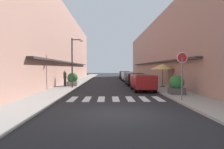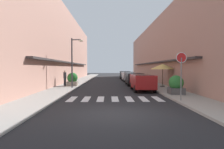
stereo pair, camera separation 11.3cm
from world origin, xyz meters
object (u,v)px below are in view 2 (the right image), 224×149
object	(u,v)px
planter_midblock	(72,79)
cafe_umbrella	(163,67)
parked_car_far	(128,75)
planter_far	(150,79)
parked_car_mid	(134,78)
pedestrian_walking_near	(65,78)
planter_corner	(176,85)
round_street_sign	(181,64)
parked_car_near	(142,81)
street_lamp	(74,57)
parked_car_distant	(125,74)

from	to	relation	value
planter_midblock	cafe_umbrella	bearing A→B (deg)	-6.78
parked_car_far	planter_far	distance (m)	4.09
parked_car_mid	pedestrian_walking_near	distance (m)	7.98
parked_car_far	planter_corner	size ratio (longest dim) A/B	3.24
planter_corner	planter_far	world-z (taller)	planter_corner
parked_car_far	round_street_sign	xyz separation A→B (m)	(1.35, -17.97, 1.41)
parked_car_near	street_lamp	distance (m)	7.06
street_lamp	pedestrian_walking_near	world-z (taller)	street_lamp
parked_car_mid	pedestrian_walking_near	xyz separation A→B (m)	(-7.77, -1.82, 0.09)
parked_car_mid	parked_car_distant	distance (m)	13.15
planter_midblock	planter_far	xyz separation A→B (m)	(9.67, 5.27, -0.24)
street_lamp	cafe_umbrella	bearing A→B (deg)	5.22
parked_car_distant	parked_car_mid	bearing A→B (deg)	-90.00
cafe_umbrella	planter_midblock	bearing A→B (deg)	173.22
parked_car_near	parked_car_far	xyz separation A→B (m)	(0.00, 12.20, 0.00)
planter_midblock	parked_car_far	bearing A→B (deg)	50.08
parked_car_far	parked_car_distant	xyz separation A→B (m)	(0.00, 6.61, -0.00)
planter_corner	parked_car_mid	bearing A→B (deg)	103.20
pedestrian_walking_near	cafe_umbrella	bearing A→B (deg)	-30.28
street_lamp	cafe_umbrella	world-z (taller)	street_lamp
parked_car_mid	parked_car_far	xyz separation A→B (m)	(0.00, 6.54, 0.00)
parked_car_mid	planter_far	size ratio (longest dim) A/B	4.48
parked_car_near	planter_midblock	bearing A→B (deg)	150.88
street_lamp	planter_midblock	xyz separation A→B (m)	(-0.53, 1.96, -2.32)
parked_car_far	round_street_sign	distance (m)	18.07
planter_midblock	parked_car_distant	bearing A→B (deg)	65.00
planter_corner	planter_midblock	xyz separation A→B (m)	(-8.99, 6.87, 0.02)
planter_far	pedestrian_walking_near	bearing A→B (deg)	-153.11
parked_car_far	planter_far	world-z (taller)	parked_car_far
parked_car_mid	planter_corner	size ratio (longest dim) A/B	3.18
planter_midblock	planter_corner	bearing A→B (deg)	-37.37
parked_car_far	parked_car_distant	world-z (taller)	same
street_lamp	planter_corner	size ratio (longest dim) A/B	3.49
round_street_sign	planter_corner	xyz separation A→B (m)	(0.68, 2.78, -1.54)
round_street_sign	cafe_umbrella	bearing A→B (deg)	81.61
parked_car_mid	planter_midblock	distance (m)	7.19
parked_car_mid	round_street_sign	world-z (taller)	round_street_sign
parked_car_far	parked_car_distant	bearing A→B (deg)	90.00
planter_corner	street_lamp	bearing A→B (deg)	149.90
parked_car_distant	planter_far	world-z (taller)	parked_car_distant
pedestrian_walking_near	parked_car_mid	bearing A→B (deg)	-11.07
round_street_sign	planter_far	size ratio (longest dim) A/B	2.92
pedestrian_walking_near	parked_car_distant	bearing A→B (deg)	38.32
planter_corner	round_street_sign	bearing A→B (deg)	-103.75
planter_corner	planter_midblock	distance (m)	11.31
parked_car_mid	cafe_umbrella	distance (m)	4.11
street_lamp	cafe_umbrella	size ratio (longest dim) A/B	1.91
round_street_sign	pedestrian_walking_near	xyz separation A→B (m)	(-9.12, 9.61, -1.32)
parked_car_mid	cafe_umbrella	size ratio (longest dim) A/B	1.74
cafe_umbrella	pedestrian_walking_near	size ratio (longest dim) A/B	1.51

